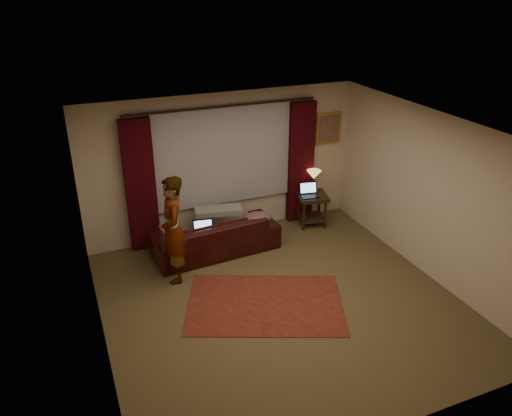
{
  "coord_description": "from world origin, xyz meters",
  "views": [
    {
      "loc": [
        -2.66,
        -5.46,
        4.38
      ],
      "look_at": [
        0.1,
        1.2,
        1.0
      ],
      "focal_mm": 35.0,
      "sensor_mm": 36.0,
      "label": 1
    }
  ],
  "objects_px": {
    "laptop_table": "(310,190)",
    "person": "(173,230)",
    "laptop_sofa": "(204,230)",
    "end_table": "(312,210)",
    "tiffany_lamp": "(313,181)",
    "sofa": "(215,229)"
  },
  "relations": [
    {
      "from": "laptop_table",
      "to": "person",
      "type": "relative_size",
      "value": 0.21
    },
    {
      "from": "laptop_sofa",
      "to": "person",
      "type": "bearing_deg",
      "value": -137.13
    },
    {
      "from": "laptop_sofa",
      "to": "end_table",
      "type": "height_order",
      "value": "laptop_sofa"
    },
    {
      "from": "laptop_table",
      "to": "person",
      "type": "xyz_separation_m",
      "value": [
        -2.79,
        -0.8,
        0.12
      ]
    },
    {
      "from": "person",
      "to": "laptop_table",
      "type": "bearing_deg",
      "value": 112.15
    },
    {
      "from": "laptop_table",
      "to": "person",
      "type": "height_order",
      "value": "person"
    },
    {
      "from": "laptop_sofa",
      "to": "tiffany_lamp",
      "type": "xyz_separation_m",
      "value": [
        2.34,
        0.56,
        0.29
      ]
    },
    {
      "from": "sofa",
      "to": "laptop_table",
      "type": "distance_m",
      "value": 1.98
    },
    {
      "from": "end_table",
      "to": "tiffany_lamp",
      "type": "relative_size",
      "value": 1.42
    },
    {
      "from": "end_table",
      "to": "laptop_table",
      "type": "bearing_deg",
      "value": -147.98
    },
    {
      "from": "end_table",
      "to": "laptop_table",
      "type": "relative_size",
      "value": 1.71
    },
    {
      "from": "sofa",
      "to": "laptop_table",
      "type": "xyz_separation_m",
      "value": [
        1.94,
        0.24,
        0.31
      ]
    },
    {
      "from": "end_table",
      "to": "laptop_sofa",
      "type": "bearing_deg",
      "value": -168.56
    },
    {
      "from": "laptop_sofa",
      "to": "tiffany_lamp",
      "type": "distance_m",
      "value": 2.43
    },
    {
      "from": "sofa",
      "to": "tiffany_lamp",
      "type": "distance_m",
      "value": 2.17
    },
    {
      "from": "laptop_sofa",
      "to": "end_table",
      "type": "relative_size",
      "value": 0.58
    },
    {
      "from": "sofa",
      "to": "laptop_sofa",
      "type": "distance_m",
      "value": 0.32
    },
    {
      "from": "sofa",
      "to": "laptop_table",
      "type": "bearing_deg",
      "value": -177.31
    },
    {
      "from": "end_table",
      "to": "sofa",
      "type": "bearing_deg",
      "value": -171.83
    },
    {
      "from": "laptop_sofa",
      "to": "person",
      "type": "xyz_separation_m",
      "value": [
        -0.6,
        -0.4,
        0.31
      ]
    },
    {
      "from": "tiffany_lamp",
      "to": "person",
      "type": "distance_m",
      "value": 3.1
    },
    {
      "from": "laptop_sofa",
      "to": "end_table",
      "type": "bearing_deg",
      "value": 20.74
    }
  ]
}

